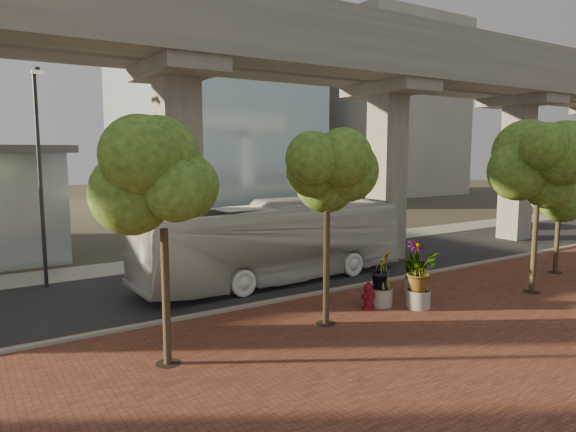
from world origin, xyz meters
TOP-DOWN VIEW (x-y plane):
  - ground at (0.00, 0.00)m, footprint 160.00×160.00m
  - brick_plaza at (0.00, -8.00)m, footprint 70.00×13.00m
  - asphalt_road at (0.00, 2.00)m, footprint 90.00×8.00m
  - curb_strip at (0.00, -2.00)m, footprint 70.00×0.25m
  - far_sidewalk at (0.00, 7.50)m, footprint 90.00×3.00m
  - transit_viaduct at (0.00, 2.00)m, footprint 72.00×5.60m
  - midrise_block at (38.00, 36.00)m, footprint 18.00×16.00m
  - transit_bus at (-1.83, 0.93)m, footprint 13.34×3.65m
  - parked_car at (23.26, 5.28)m, footprint 4.30×2.73m
  - fire_hydrant at (-1.20, -4.67)m, footprint 0.52×0.47m
  - planter_front at (0.50, -5.60)m, footprint 1.99×1.99m
  - planter_right at (1.90, -4.12)m, footprint 2.12×2.12m
  - planter_left at (-0.50, -4.61)m, footprint 1.97×1.97m
  - street_tree_far_west at (-9.29, -5.41)m, footprint 3.75×3.75m
  - street_tree_near_west at (-3.52, -5.12)m, footprint 3.79×3.79m
  - street_tree_near_east at (6.18, -6.68)m, footprint 4.41×4.41m
  - street_tree_far_east at (10.48, -5.23)m, footprint 3.36×3.36m
  - streetlamp_west at (-10.89, 5.37)m, footprint 0.46×1.35m
  - streetlamp_east at (8.09, 5.65)m, footprint 0.45×1.32m

SIDE VIEW (x-z plane):
  - ground at x=0.00m, z-range 0.00..0.00m
  - asphalt_road at x=0.00m, z-range 0.00..0.04m
  - brick_plaza at x=0.00m, z-range 0.00..0.06m
  - far_sidewalk at x=0.00m, z-range 0.00..0.06m
  - curb_strip at x=0.00m, z-range 0.00..0.16m
  - fire_hydrant at x=-1.20m, z-range 0.04..1.09m
  - parked_car at x=23.26m, z-range 0.00..1.34m
  - planter_left at x=-0.50m, z-range 0.29..2.46m
  - planter_front at x=0.50m, z-range 0.29..2.48m
  - planter_right at x=1.90m, z-range 0.30..2.56m
  - transit_bus at x=-1.83m, z-range 0.00..3.69m
  - street_tree_far_east at x=10.48m, z-range 1.30..6.88m
  - street_tree_far_west at x=-9.29m, z-range 1.65..8.28m
  - street_tree_near_west at x=-3.52m, z-range 1.69..8.44m
  - street_tree_near_east at x=6.18m, z-range 1.60..8.73m
  - streetlamp_east at x=8.09m, z-range 0.76..9.84m
  - streetlamp_west at x=-10.89m, z-range 0.77..10.06m
  - transit_viaduct at x=0.00m, z-range 1.09..13.49m
  - midrise_block at x=38.00m, z-range 0.00..24.00m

